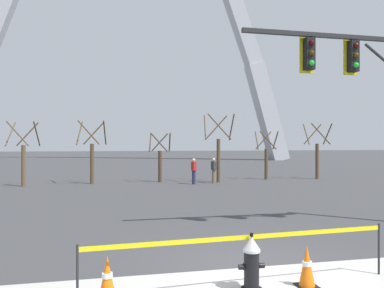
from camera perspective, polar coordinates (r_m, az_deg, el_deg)
name	(u,v)px	position (r m, az deg, el deg)	size (l,w,h in m)	color
ground_plane	(250,265)	(8.37, 8.64, -17.43)	(240.00, 240.00, 0.00)	#3D3D3F
fire_hydrant	(251,264)	(6.92, 8.83, -17.17)	(0.46, 0.48, 0.99)	black
caution_tape_barrier	(246,250)	(6.88, 8.01, -15.41)	(5.57, 0.41, 0.99)	#232326
traffic_cone_by_hydrant	(107,279)	(6.61, -12.50, -19.00)	(0.36, 0.36, 0.73)	black
traffic_cone_mid_sidewalk	(307,267)	(7.32, 16.74, -17.09)	(0.36, 0.36, 0.73)	black
monument_arch	(130,23)	(56.67, -9.25, 17.33)	(47.38, 2.41, 44.04)	#B2B5BC
tree_far_left	(23,158)	(24.52, -23.81, -1.85)	(1.76, 1.77, 3.81)	brown
tree_left_mid	(92,156)	(24.67, -14.66, -1.71)	(1.82, 1.83, 3.93)	brown
tree_center_left	(160,160)	(25.06, -4.80, -2.42)	(1.50, 1.51, 3.21)	#473323
tree_center_right	(218,152)	(24.95, 3.94, -1.19)	(2.03, 2.04, 4.42)	brown
tree_right_mid	(266,158)	(27.34, 10.98, -2.05)	(1.57, 1.58, 3.38)	brown
tree_far_right	(317,154)	(28.56, 18.12, -1.46)	(1.82, 1.83, 3.94)	brown
pedestrian_walking_left	(194,171)	(23.67, 0.26, -4.04)	(0.29, 0.38, 1.59)	#232847
pedestrian_standing_center	(214,170)	(24.29, 3.24, -3.93)	(0.28, 0.38, 1.59)	brown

